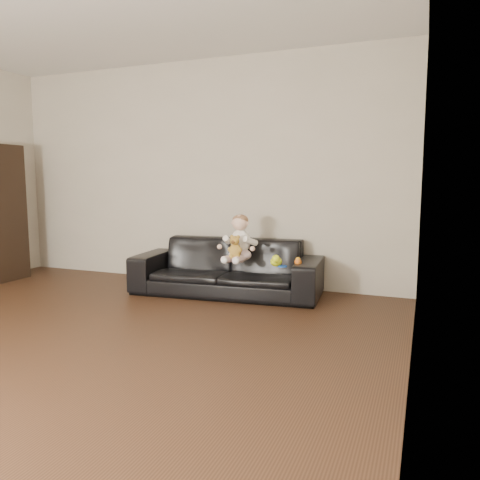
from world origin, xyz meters
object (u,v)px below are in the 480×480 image
at_px(baby, 240,241).
at_px(toy_rattle, 298,262).
at_px(sofa, 227,267).
at_px(toy_blue_disc, 282,266).
at_px(teddy_bear, 235,247).
at_px(toy_green, 276,262).

relative_size(baby, toy_rattle, 6.62).
distance_m(sofa, baby, 0.37).
bearing_deg(toy_blue_disc, teddy_bear, -179.52).
height_order(baby, toy_rattle, baby).
bearing_deg(toy_blue_disc, sofa, 159.94).
xyz_separation_m(baby, toy_rattle, (0.63, -0.02, -0.18)).
bearing_deg(toy_green, toy_blue_disc, -4.11).
bearing_deg(toy_rattle, toy_blue_disc, -135.17).
distance_m(toy_green, toy_blue_disc, 0.08).
xyz_separation_m(sofa, toy_rattle, (0.81, -0.13, 0.13)).
bearing_deg(baby, toy_green, -10.15).
bearing_deg(baby, sofa, 157.21).
bearing_deg(sofa, toy_blue_disc, -25.24).
relative_size(baby, teddy_bear, 2.10).
height_order(teddy_bear, toy_green, teddy_bear).
height_order(sofa, teddy_bear, teddy_bear).
bearing_deg(teddy_bear, baby, 110.89).
bearing_deg(toy_blue_disc, toy_rattle, 44.83).
distance_m(sofa, teddy_bear, 0.42).
relative_size(toy_rattle, toy_blue_disc, 0.83).
relative_size(teddy_bear, toy_blue_disc, 2.62).
bearing_deg(baby, toy_blue_disc, -8.50).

